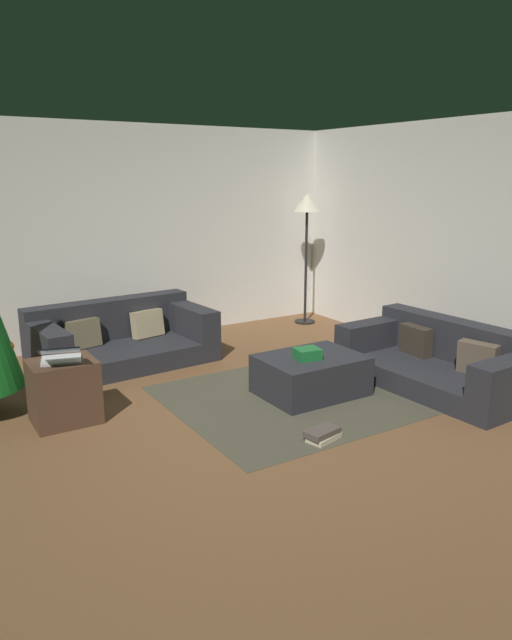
# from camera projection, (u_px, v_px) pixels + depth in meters

# --- Properties ---
(ground_plane) EXTENTS (6.40, 6.40, 0.00)m
(ground_plane) POSITION_uv_depth(u_px,v_px,m) (237.00, 432.00, 4.73)
(ground_plane) COLOR brown
(rear_partition) EXTENTS (6.40, 0.12, 2.60)m
(rear_partition) POSITION_uv_depth(u_px,v_px,m) (103.00, 236.00, 7.00)
(rear_partition) COLOR silver
(rear_partition) RESTS_ON ground_plane
(corner_partition) EXTENTS (0.12, 6.40, 2.60)m
(corner_partition) POSITION_uv_depth(u_px,v_px,m) (501.00, 246.00, 6.03)
(corner_partition) COLOR silver
(corner_partition) RESTS_ON ground_plane
(couch_left) EXTENTS (1.93, 1.12, 0.66)m
(couch_left) POSITION_uv_depth(u_px,v_px,m) (120.00, 340.00, 6.43)
(couch_left) COLOR #26262B
(couch_left) RESTS_ON ground_plane
(couch_right) EXTENTS (1.00, 1.89, 0.61)m
(couch_right) POSITION_uv_depth(u_px,v_px,m) (441.00, 361.00, 5.74)
(couch_right) COLOR #26262B
(couch_right) RESTS_ON ground_plane
(ottoman) EXTENTS (0.93, 0.71, 0.37)m
(ottoman) POSITION_uv_depth(u_px,v_px,m) (311.00, 375.00, 5.52)
(ottoman) COLOR #26262B
(ottoman) RESTS_ON ground_plane
(gift_box) EXTENTS (0.25, 0.22, 0.10)m
(gift_box) POSITION_uv_depth(u_px,v_px,m) (307.00, 354.00, 5.38)
(gift_box) COLOR #19662D
(gift_box) RESTS_ON ottoman
(tv_remote) EXTENTS (0.12, 0.16, 0.02)m
(tv_remote) POSITION_uv_depth(u_px,v_px,m) (313.00, 356.00, 5.45)
(tv_remote) COLOR black
(tv_remote) RESTS_ON ottoman
(side_table) EXTENTS (0.52, 0.44, 0.53)m
(side_table) POSITION_uv_depth(u_px,v_px,m) (64.00, 391.00, 4.88)
(side_table) COLOR #4C3323
(side_table) RESTS_ON ground_plane
(laptop) EXTENTS (0.42, 0.50, 0.19)m
(laptop) POSITION_uv_depth(u_px,v_px,m) (61.00, 356.00, 4.74)
(laptop) COLOR silver
(laptop) RESTS_ON side_table
(book_stack) EXTENTS (0.32, 0.22, 0.09)m
(book_stack) POSITION_uv_depth(u_px,v_px,m) (323.00, 434.00, 4.58)
(book_stack) COLOR beige
(book_stack) RESTS_ON ground_plane
(corner_lamp) EXTENTS (0.36, 0.36, 1.77)m
(corner_lamp) POSITION_uv_depth(u_px,v_px,m) (307.00, 213.00, 7.88)
(corner_lamp) COLOR black
(corner_lamp) RESTS_ON ground_plane
(area_rug) EXTENTS (2.60, 2.00, 0.01)m
(area_rug) POSITION_uv_depth(u_px,v_px,m) (310.00, 393.00, 5.56)
(area_rug) COLOR #444132
(area_rug) RESTS_ON ground_plane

